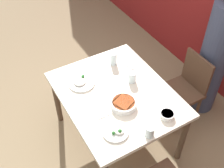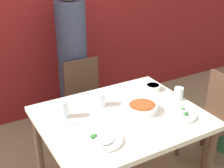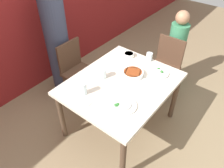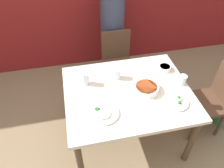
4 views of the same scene
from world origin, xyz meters
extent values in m
cube|color=maroon|center=(0.00, 1.55, 1.35)|extent=(10.00, 0.06, 2.70)
cube|color=beige|center=(0.00, 0.00, 0.70)|extent=(1.22, 1.00, 0.04)
cylinder|color=#4C3828|center=(0.55, -0.44, 0.34)|extent=(0.06, 0.06, 0.68)
cylinder|color=#4C3828|center=(-0.55, 0.44, 0.34)|extent=(0.06, 0.06, 0.68)
cylinder|color=#4C3828|center=(0.55, 0.44, 0.34)|extent=(0.06, 0.06, 0.68)
cube|color=#4C3323|center=(0.10, 0.77, 0.41)|extent=(0.40, 0.40, 0.04)
cube|color=#4C3323|center=(0.10, 0.95, 0.64)|extent=(0.38, 0.03, 0.40)
cylinder|color=#4C3323|center=(-0.07, 0.60, 0.20)|extent=(0.04, 0.04, 0.39)
cylinder|color=#4C3323|center=(0.26, 0.60, 0.20)|extent=(0.04, 0.04, 0.39)
cylinder|color=#4C3323|center=(-0.07, 0.93, 0.20)|extent=(0.04, 0.04, 0.39)
cylinder|color=#4C3323|center=(0.26, 0.93, 0.20)|extent=(0.04, 0.04, 0.39)
cube|color=#4C3323|center=(0.88, -0.07, 0.41)|extent=(0.40, 0.40, 0.04)
cube|color=#4C3323|center=(1.06, -0.07, 0.64)|extent=(0.03, 0.38, 0.40)
cylinder|color=#4C3323|center=(0.71, 0.10, 0.20)|extent=(0.04, 0.04, 0.39)
cylinder|color=#4C3323|center=(0.71, -0.23, 0.20)|extent=(0.04, 0.04, 0.39)
cylinder|color=#4C3323|center=(1.04, 0.10, 0.20)|extent=(0.04, 0.04, 0.39)
cylinder|color=#33384C|center=(0.10, 1.17, 0.69)|extent=(0.31, 0.31, 1.38)
cylinder|color=white|center=(0.17, -0.03, 0.75)|extent=(0.24, 0.24, 0.06)
cylinder|color=#BC5123|center=(0.17, -0.03, 0.78)|extent=(0.21, 0.21, 0.01)
cylinder|color=white|center=(0.39, -0.24, 0.73)|extent=(0.23, 0.23, 0.02)
ellipsoid|color=white|center=(0.41, -0.22, 0.75)|extent=(0.08, 0.08, 0.03)
sphere|color=#2D702D|center=(0.42, -0.22, 0.76)|extent=(0.04, 0.04, 0.04)
sphere|color=#2D702D|center=(0.41, -0.27, 0.75)|extent=(0.03, 0.03, 0.03)
cylinder|color=white|center=(-0.28, -0.23, 0.73)|extent=(0.26, 0.26, 0.02)
ellipsoid|color=white|center=(-0.28, -0.25, 0.75)|extent=(0.12, 0.12, 0.02)
sphere|color=#2D702D|center=(-0.34, -0.18, 0.76)|extent=(0.03, 0.03, 0.03)
sphere|color=#2D702D|center=(-0.32, -0.19, 0.76)|extent=(0.04, 0.04, 0.04)
cylinder|color=white|center=(0.47, 0.24, 0.75)|extent=(0.13, 0.13, 0.05)
cylinder|color=white|center=(0.47, 0.24, 0.77)|extent=(0.11, 0.11, 0.01)
cylinder|color=silver|center=(0.55, -0.01, 0.77)|extent=(0.08, 0.08, 0.10)
cylinder|color=silver|center=(-0.39, 0.19, 0.79)|extent=(0.07, 0.07, 0.13)
cylinder|color=silver|center=(-0.06, 0.22, 0.78)|extent=(0.08, 0.08, 0.11)
cube|color=white|center=(0.13, -0.23, 0.73)|extent=(0.14, 0.14, 0.01)
cube|color=silver|center=(-0.41, 0.05, 0.73)|extent=(0.18, 0.04, 0.01)
cube|color=silver|center=(-0.28, 0.30, 0.73)|extent=(0.18, 0.07, 0.01)
camera|label=1|loc=(1.58, -0.96, 2.66)|focal=45.00mm
camera|label=2|loc=(-1.08, -1.75, 1.96)|focal=50.00mm
camera|label=3|loc=(-1.50, -1.06, 2.24)|focal=35.00mm
camera|label=4|loc=(-0.47, -1.43, 2.21)|focal=35.00mm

